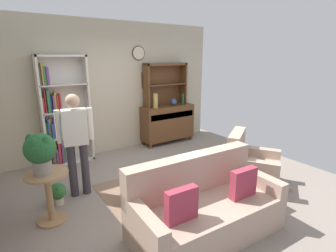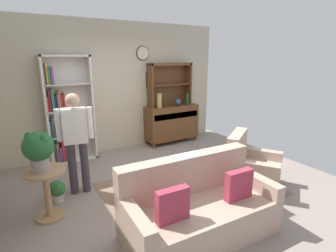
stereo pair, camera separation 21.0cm
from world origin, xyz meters
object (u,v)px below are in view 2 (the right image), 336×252
object	(u,v)px
vase_round	(178,102)
couch_floral	(198,209)
bookshelf	(65,113)
sideboard	(172,122)
potted_plant_large	(38,149)
potted_plant_small	(57,190)
sideboard_hutch	(169,78)
vase_tall	(159,101)
bottle_wine	(187,99)
plant_stand	(47,189)
person_reading	(76,137)
coffee_table	(154,177)
book_stack	(150,173)
armchair_floral	(251,170)

from	to	relation	value
vase_round	couch_floral	distance (m)	3.52
bookshelf	sideboard	distance (m)	2.47
vase_round	potted_plant_large	bearing A→B (deg)	-151.39
couch_floral	potted_plant_small	xyz separation A→B (m)	(-1.33, 1.61, -0.12)
sideboard_hutch	vase_tall	distance (m)	0.64
sideboard_hutch	bottle_wine	size ratio (longest dim) A/B	4.02
bottle_wine	plant_stand	xyz separation A→B (m)	(-3.44, -1.72, -0.64)
person_reading	coffee_table	world-z (taller)	person_reading
plant_stand	book_stack	xyz separation A→B (m)	(1.31, -0.37, 0.04)
potted_plant_large	sideboard_hutch	bearing A→B (deg)	32.03
plant_stand	vase_tall	bearing A→B (deg)	33.04
sideboard	vase_tall	distance (m)	0.70
potted_plant_large	book_stack	world-z (taller)	potted_plant_large
couch_floral	plant_stand	bearing A→B (deg)	139.53
sideboard_hutch	bottle_wine	xyz separation A→B (m)	(0.39, -0.20, -0.50)
vase_round	armchair_floral	world-z (taller)	vase_round
plant_stand	armchair_floral	bearing A→B (deg)	-15.15
person_reading	coffee_table	bearing A→B (deg)	-41.24
sideboard	coffee_table	distance (m)	2.69
plant_stand	potted_plant_small	world-z (taller)	plant_stand
vase_tall	bottle_wine	world-z (taller)	vase_tall
plant_stand	potted_plant_large	world-z (taller)	potted_plant_large
bookshelf	bottle_wine	size ratio (longest dim) A/B	7.68
vase_round	bottle_wine	size ratio (longest dim) A/B	0.62
bookshelf	coffee_table	xyz separation A→B (m)	(0.77, -2.21, -0.64)
bottle_wine	book_stack	size ratio (longest dim) A/B	1.42
person_reading	sideboard_hutch	bearing A→B (deg)	29.75
armchair_floral	vase_round	bearing A→B (deg)	84.53
vase_tall	vase_round	world-z (taller)	vase_tall
couch_floral	book_stack	distance (m)	0.92
sideboard_hutch	potted_plant_large	xyz separation A→B (m)	(-3.08, -1.93, -0.58)
sideboard	bottle_wine	xyz separation A→B (m)	(0.39, -0.09, 0.55)
couch_floral	person_reading	world-z (taller)	person_reading
armchair_floral	coffee_table	world-z (taller)	armchair_floral
vase_round	potted_plant_small	distance (m)	3.43
bookshelf	bottle_wine	world-z (taller)	bookshelf
sideboard_hutch	book_stack	xyz separation A→B (m)	(-1.74, -2.29, -1.10)
coffee_table	plant_stand	bearing A→B (deg)	167.35
armchair_floral	coffee_table	size ratio (longest dim) A/B	1.33
sideboard_hutch	coffee_table	bearing A→B (deg)	-126.37
vase_round	coffee_table	distance (m)	2.79
plant_stand	coffee_table	distance (m)	1.44
sideboard	sideboard_hutch	bearing A→B (deg)	90.00
plant_stand	couch_floral	bearing A→B (deg)	-40.47
vase_round	plant_stand	world-z (taller)	vase_round
bookshelf	book_stack	bearing A→B (deg)	-73.29
bookshelf	armchair_floral	xyz separation A→B (m)	(2.30, -2.69, -0.70)
sideboard	person_reading	bearing A→B (deg)	-152.14
sideboard	sideboard_hutch	distance (m)	1.06
potted_plant_small	plant_stand	bearing A→B (deg)	-113.52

